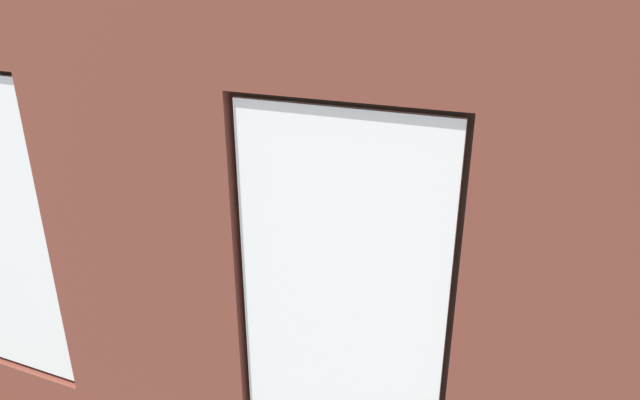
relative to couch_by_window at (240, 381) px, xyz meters
The scene contains 19 objects.
ground_plane 2.20m from the couch_by_window, 86.90° to the right, with size 7.22×6.38×0.10m, color brown.
brick_wall_with_windows 1.47m from the couch_by_window, 79.76° to the left, with size 6.62×0.30×3.29m.
white_wall_right 4.12m from the couch_by_window, 30.12° to the right, with size 0.10×5.38×3.29m, color white.
couch_by_window is the anchor object (origin of this frame).
couch_left 2.88m from the couch_by_window, 150.03° to the right, with size 0.88×1.90×0.80m.
coffee_table 2.19m from the couch_by_window, 86.06° to the right, with size 1.31×0.78×0.43m.
cup_ceramic 2.07m from the couch_by_window, 88.55° to the right, with size 0.09×0.09×0.11m, color silver.
candle_jar 2.31m from the couch_by_window, 82.18° to the right, with size 0.08×0.08×0.11m, color #B7333D.
table_plant_small 2.20m from the couch_by_window, 86.06° to the right, with size 0.17×0.17×0.27m.
remote_silver 2.33m from the couch_by_window, 95.14° to the right, with size 0.05×0.17×0.02m, color #B2B2B7.
remote_gray 2.14m from the couch_by_window, 75.30° to the right, with size 0.05×0.17×0.02m, color #59595B.
media_console 3.70m from the couch_by_window, 33.67° to the right, with size 0.99×0.42×0.50m, color black.
tv_flatscreen 3.74m from the couch_by_window, 33.71° to the right, with size 0.96×0.20×0.70m.
papasan_chair 4.31m from the couch_by_window, 88.09° to the right, with size 1.11×1.11×0.69m.
potted_plant_foreground_right 5.13m from the couch_by_window, 57.16° to the right, with size 0.99×1.02×1.53m.
potted_plant_by_left_couch 3.53m from the couch_by_window, 126.46° to the right, with size 0.40×0.40×0.58m.
potted_plant_between_couches 1.49m from the couch_by_window, behind, with size 0.69×0.84×1.35m.
potted_plant_corner_near_left 5.10m from the couch_by_window, 121.30° to the right, with size 0.59×0.59×0.98m.
potted_plant_mid_room_small 3.03m from the couch_by_window, 101.72° to the right, with size 0.30×0.30×0.48m.
Camera 1 is at (-1.82, 4.87, 2.98)m, focal length 32.00 mm.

